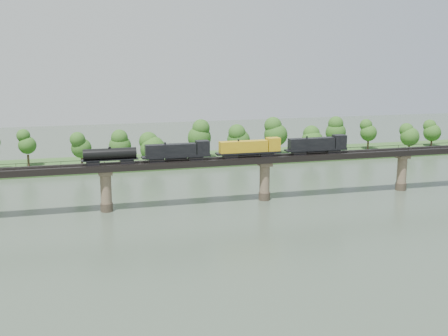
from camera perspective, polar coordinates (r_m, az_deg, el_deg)
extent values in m
plane|color=#334233|center=(118.93, 8.97, -6.79)|extent=(400.00, 400.00, 0.00)
cube|color=#274A1D|center=(196.82, -1.22, 0.94)|extent=(300.00, 24.00, 1.60)
cylinder|color=#473A2D|center=(137.59, -11.82, -3.92)|extent=(3.00, 3.00, 2.00)
cylinder|color=#7B6750|center=(136.47, -11.90, -2.10)|extent=(2.60, 2.60, 9.00)
cube|color=#7B6750|center=(135.59, -11.97, -0.45)|extent=(3.20, 3.20, 1.00)
cylinder|color=#473A2D|center=(145.33, 4.12, -2.86)|extent=(3.00, 3.00, 2.00)
cylinder|color=#7B6750|center=(144.27, 4.15, -1.13)|extent=(2.60, 2.60, 9.00)
cube|color=#7B6750|center=(143.45, 4.17, 0.43)|extent=(3.20, 3.20, 1.00)
cylinder|color=#473A2D|center=(162.83, 17.52, -1.80)|extent=(3.00, 3.00, 2.00)
cylinder|color=#7B6750|center=(161.88, 17.62, -0.25)|extent=(2.60, 2.60, 9.00)
cube|color=#7B6750|center=(161.15, 17.70, 1.14)|extent=(3.20, 3.20, 1.00)
cube|color=black|center=(143.21, 4.18, 0.92)|extent=(220.00, 5.00, 1.50)
cube|color=black|center=(142.36, 4.28, 1.19)|extent=(220.00, 0.12, 0.16)
cube|color=black|center=(143.75, 4.08, 1.30)|extent=(220.00, 0.12, 0.16)
cube|color=black|center=(140.73, 4.51, 1.32)|extent=(220.00, 0.10, 0.10)
cube|color=black|center=(145.17, 3.87, 1.65)|extent=(220.00, 0.10, 0.10)
cube|color=black|center=(140.79, 4.51, 1.18)|extent=(0.08, 0.08, 0.70)
cube|color=black|center=(145.24, 3.87, 1.51)|extent=(0.08, 0.08, 0.70)
cylinder|color=#382619|center=(190.21, -19.26, 0.73)|extent=(0.70, 0.70, 3.71)
sphere|color=#204B15|center=(189.40, -19.35, 2.20)|extent=(5.67, 5.67, 5.67)
sphere|color=#204B15|center=(188.95, -19.42, 3.12)|extent=(4.25, 4.25, 4.25)
cylinder|color=#382619|center=(182.03, -14.22, 0.53)|extent=(0.70, 0.70, 3.51)
sphere|color=#204B15|center=(181.22, -14.29, 1.98)|extent=(6.31, 6.31, 6.31)
sphere|color=#204B15|center=(180.77, -14.34, 2.89)|extent=(4.73, 4.73, 4.73)
cylinder|color=#382619|center=(185.13, -10.47, 0.85)|extent=(0.70, 0.70, 3.34)
sphere|color=#204B15|center=(184.36, -10.52, 2.21)|extent=(7.18, 7.18, 7.18)
sphere|color=#204B15|center=(183.93, -10.55, 3.07)|extent=(5.39, 5.39, 5.39)
cylinder|color=#382619|center=(183.67, -7.21, 0.78)|extent=(0.70, 0.70, 2.83)
sphere|color=#204B15|center=(183.01, -7.24, 1.94)|extent=(8.26, 8.26, 8.26)
sphere|color=#204B15|center=(182.63, -7.26, 2.67)|extent=(6.19, 6.19, 6.19)
cylinder|color=#382619|center=(192.93, -2.51, 1.56)|extent=(0.70, 0.70, 3.96)
sphere|color=#204B15|center=(192.08, -2.52, 3.11)|extent=(8.07, 8.07, 8.07)
sphere|color=#204B15|center=(191.62, -2.53, 4.09)|extent=(6.05, 6.05, 6.05)
cylinder|color=#382619|center=(194.97, 1.48, 1.57)|extent=(0.70, 0.70, 3.27)
sphere|color=#204B15|center=(194.26, 1.49, 2.83)|extent=(8.03, 8.03, 8.03)
sphere|color=#204B15|center=(193.86, 1.49, 3.63)|extent=(6.02, 6.02, 6.02)
cylinder|color=#382619|center=(200.50, 5.25, 1.90)|extent=(0.70, 0.70, 3.92)
sphere|color=#204B15|center=(199.69, 5.28, 3.38)|extent=(8.29, 8.29, 8.29)
sphere|color=#204B15|center=(199.25, 5.30, 4.31)|extent=(6.21, 6.21, 6.21)
cylinder|color=#382619|center=(198.39, 8.92, 1.57)|extent=(0.70, 0.70, 3.02)
sphere|color=#204B15|center=(197.74, 8.95, 2.72)|extent=(7.74, 7.74, 7.74)
sphere|color=#204B15|center=(197.37, 8.98, 3.44)|extent=(5.80, 5.80, 5.80)
cylinder|color=#382619|center=(211.69, 11.23, 2.22)|extent=(0.70, 0.70, 3.80)
sphere|color=#204B15|center=(210.94, 11.28, 3.58)|extent=(7.47, 7.47, 7.47)
sphere|color=#204B15|center=(210.53, 11.31, 4.43)|extent=(5.60, 5.60, 5.60)
cylinder|color=#382619|center=(218.34, 14.41, 2.31)|extent=(0.70, 0.70, 3.38)
sphere|color=#204B15|center=(217.69, 14.47, 3.48)|extent=(6.23, 6.23, 6.23)
sphere|color=#204B15|center=(217.32, 14.51, 4.21)|extent=(4.67, 4.67, 4.67)
cylinder|color=#382619|center=(220.73, 18.29, 2.10)|extent=(0.70, 0.70, 2.77)
sphere|color=#204B15|center=(220.18, 18.35, 3.05)|extent=(7.04, 7.04, 7.04)
sphere|color=#204B15|center=(219.87, 18.39, 3.64)|extent=(5.28, 5.28, 5.28)
cylinder|color=#382619|center=(232.43, 20.32, 2.44)|extent=(0.70, 0.70, 2.94)
sphere|color=#204B15|center=(231.88, 20.39, 3.40)|extent=(6.73, 6.73, 6.73)
sphere|color=#204B15|center=(231.57, 20.43, 4.00)|extent=(5.05, 5.05, 5.05)
cube|color=black|center=(150.30, 10.99, 1.72)|extent=(3.52, 2.11, 0.97)
cube|color=black|center=(146.29, 7.58, 1.57)|extent=(3.52, 2.11, 0.97)
cube|color=black|center=(148.13, 9.32, 1.88)|extent=(16.72, 2.64, 0.44)
cube|color=black|center=(147.32, 8.87, 2.48)|extent=(12.32, 2.38, 2.82)
cube|color=black|center=(150.69, 11.62, 2.69)|extent=(3.17, 2.64, 3.34)
cylinder|color=black|center=(148.21, 9.31, 1.70)|extent=(5.28, 1.23, 1.23)
cube|color=black|center=(143.12, 4.34, 1.41)|extent=(3.52, 2.11, 0.97)
cube|color=black|center=(140.18, 0.61, 1.23)|extent=(3.52, 2.11, 0.97)
cube|color=black|center=(141.47, 2.49, 1.57)|extent=(16.72, 2.64, 0.44)
cube|color=#B99816|center=(140.80, 1.99, 2.19)|extent=(12.32, 2.38, 2.82)
cube|color=#B99816|center=(143.29, 5.01, 2.43)|extent=(3.17, 2.64, 3.34)
cylinder|color=black|center=(141.55, 2.49, 1.37)|extent=(5.28, 1.23, 1.23)
cube|color=black|center=(138.05, -2.91, 1.05)|extent=(3.52, 2.11, 0.97)
cube|color=black|center=(136.32, -6.88, 0.85)|extent=(3.52, 2.11, 0.97)
cube|color=black|center=(136.99, -4.89, 1.20)|extent=(16.72, 2.64, 0.44)
cube|color=black|center=(136.48, -5.44, 1.85)|extent=(12.32, 2.38, 2.82)
cube|color=black|center=(138.00, -2.20, 2.11)|extent=(3.17, 2.64, 3.34)
cylinder|color=black|center=(137.08, -4.88, 1.00)|extent=(5.28, 1.23, 1.23)
cube|color=black|center=(135.49, -9.82, 0.69)|extent=(3.08, 1.94, 0.97)
cube|color=black|center=(134.98, -13.17, 0.51)|extent=(3.08, 1.94, 0.97)
cube|color=black|center=(135.07, -11.50, 0.84)|extent=(13.20, 2.11, 0.26)
cylinder|color=black|center=(134.82, -11.53, 1.43)|extent=(12.32, 2.64, 2.64)
cylinder|color=black|center=(134.58, -11.55, 2.02)|extent=(0.62, 0.62, 0.44)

